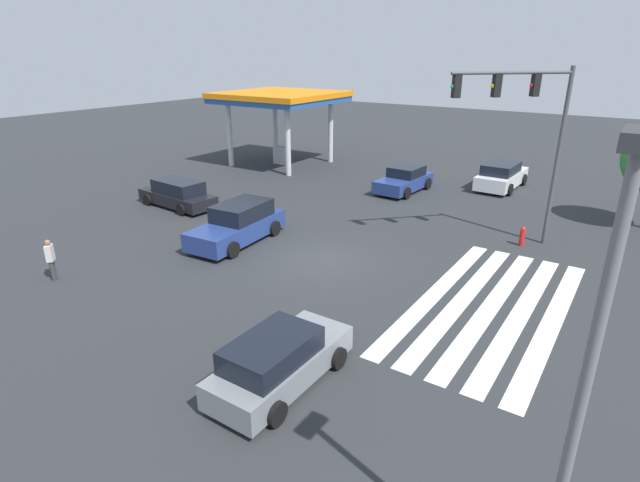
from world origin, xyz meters
name	(u,v)px	position (x,y,z in m)	size (l,w,h in m)	color
ground_plane	(320,260)	(0.00, 0.00, 0.00)	(115.86, 115.86, 0.00)	#2B2D30
crosswalk_markings	(491,306)	(0.00, -6.90, 0.00)	(10.07, 4.40, 0.01)	silver
traffic_signal_mast	(528,120)	(5.97, -5.97, 5.40)	(3.72, 3.72, 7.43)	#47474C
car_0	(279,361)	(-7.22, -3.59, 0.70)	(4.25, 1.95, 1.46)	gray
car_1	(238,224)	(-0.18, 4.22, 0.80)	(5.01, 2.42, 1.70)	navy
car_2	(404,180)	(11.61, 1.69, 0.69)	(4.42, 2.30, 1.49)	navy
car_3	(501,176)	(15.57, -2.95, 0.77)	(4.80, 2.30, 1.60)	silver
car_4	(178,194)	(1.89, 10.52, 0.71)	(2.25, 4.85, 1.48)	black
gas_station_canopy	(280,100)	(13.61, 12.54, 4.60)	(7.66, 7.66, 5.18)	#23519E
pedestrian	(51,258)	(-6.99, 7.21, 0.88)	(0.41, 0.41, 1.58)	#38383D
street_light_pole_b	(589,368)	(-9.42, -10.24, 4.42)	(0.80, 0.36, 7.28)	slate
fire_hydrant	(522,236)	(6.25, -6.38, 0.43)	(0.22, 0.22, 0.86)	red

